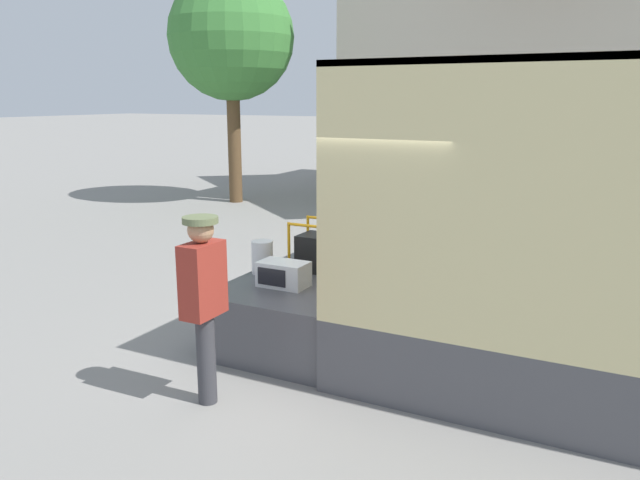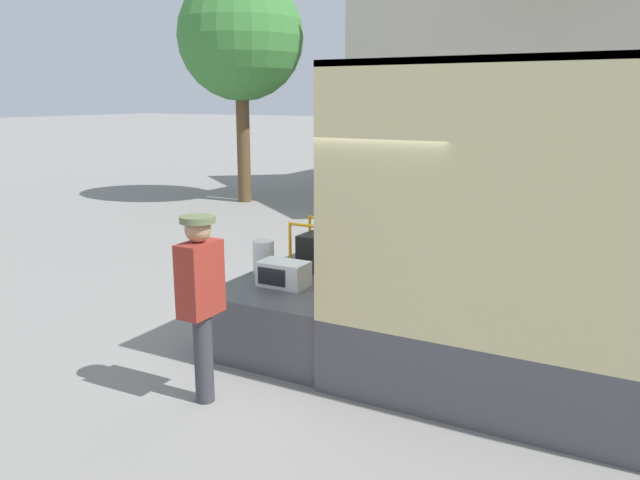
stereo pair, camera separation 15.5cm
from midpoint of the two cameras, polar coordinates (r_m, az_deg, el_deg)
name	(u,v)px [view 1 (the left image)]	position (r m, az deg, el deg)	size (l,w,h in m)	color
ground_plane	(363,350)	(7.34, 3.36, -9.98)	(160.00, 160.00, 0.00)	gray
tailgate_deck	(305,309)	(7.52, -1.95, -6.34)	(1.52, 2.23, 0.75)	#4C4C51
microwave	(283,274)	(7.11, -3.99, -3.13)	(0.56, 0.35, 0.29)	white
portable_generator	(324,252)	(7.69, -0.24, -1.15)	(0.70, 0.53, 0.63)	black
orange_bucket	(262,257)	(7.64, -5.88, -1.57)	(0.26, 0.26, 0.41)	silver
worker_person	(203,290)	(5.86, -11.38, -4.50)	(0.33, 0.44, 1.81)	#38383D
house_backdrop	(559,41)	(18.69, 20.80, 16.61)	(10.07, 8.10, 8.47)	beige
street_tree	(231,38)	(17.46, -8.38, 17.81)	(3.33, 3.33, 6.07)	brown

